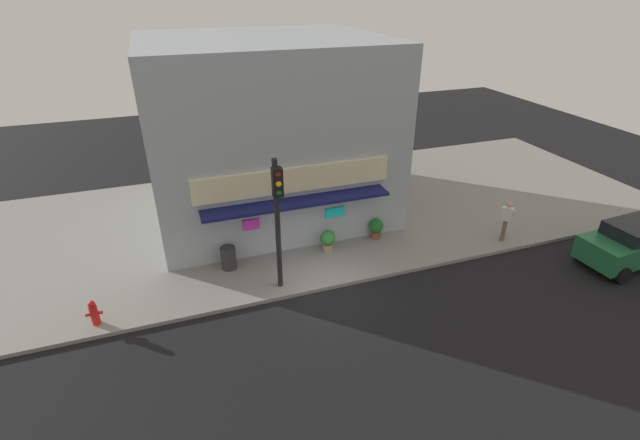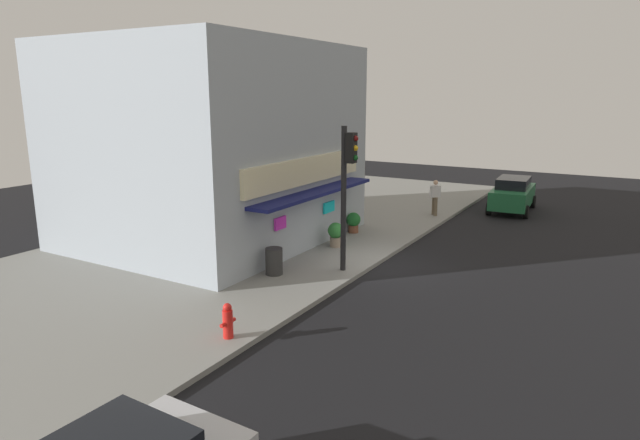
# 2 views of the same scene
# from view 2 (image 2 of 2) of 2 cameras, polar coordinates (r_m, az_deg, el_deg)

# --- Properties ---
(ground_plane) EXTENTS (53.96, 53.96, 0.00)m
(ground_plane) POSITION_cam_2_polar(r_m,az_deg,el_deg) (19.37, 6.18, -4.65)
(ground_plane) COLOR black
(sidewalk) EXTENTS (35.98, 11.76, 0.14)m
(sidewalk) POSITION_cam_2_polar(r_m,az_deg,el_deg) (22.29, -7.74, -2.12)
(sidewalk) COLOR gray
(sidewalk) RESTS_ON ground_plane
(corner_building) EXTENTS (9.86, 9.46, 7.54)m
(corner_building) POSITION_cam_2_polar(r_m,az_deg,el_deg) (22.17, -11.06, 7.77)
(corner_building) COLOR #9EA8B2
(corner_building) RESTS_ON sidewalk
(traffic_light) EXTENTS (0.32, 0.58, 4.72)m
(traffic_light) POSITION_cam_2_polar(r_m,az_deg,el_deg) (17.53, 2.81, 4.23)
(traffic_light) COLOR black
(traffic_light) RESTS_ON sidewalk
(fire_hydrant) EXTENTS (0.49, 0.25, 0.88)m
(fire_hydrant) POSITION_cam_2_polar(r_m,az_deg,el_deg) (13.48, -9.56, -10.32)
(fire_hydrant) COLOR red
(fire_hydrant) RESTS_ON sidewalk
(trash_can) EXTENTS (0.56, 0.56, 0.87)m
(trash_can) POSITION_cam_2_polar(r_m,az_deg,el_deg) (17.78, -4.80, -4.29)
(trash_can) COLOR #2D2D2D
(trash_can) RESTS_ON sidewalk
(pedestrian) EXTENTS (0.47, 0.49, 1.70)m
(pedestrian) POSITION_cam_2_polar(r_m,az_deg,el_deg) (26.66, 11.87, 2.46)
(pedestrian) COLOR brown
(pedestrian) RESTS_ON sidewalk
(potted_plant_by_doorway) EXTENTS (0.59, 0.59, 0.86)m
(potted_plant_by_doorway) POSITION_cam_2_polar(r_m,az_deg,el_deg) (22.98, 3.50, -0.15)
(potted_plant_by_doorway) COLOR brown
(potted_plant_by_doorway) RESTS_ON sidewalk
(potted_plant_by_window) EXTENTS (0.60, 0.60, 0.93)m
(potted_plant_by_window) POSITION_cam_2_polar(r_m,az_deg,el_deg) (20.84, 1.64, -1.39)
(potted_plant_by_window) COLOR gray
(potted_plant_by_window) RESTS_ON sidewalk
(parked_car_green) EXTENTS (4.18, 2.13, 1.72)m
(parked_car_green) POSITION_cam_2_polar(r_m,az_deg,el_deg) (29.35, 19.38, 2.56)
(parked_car_green) COLOR #1E6038
(parked_car_green) RESTS_ON ground_plane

